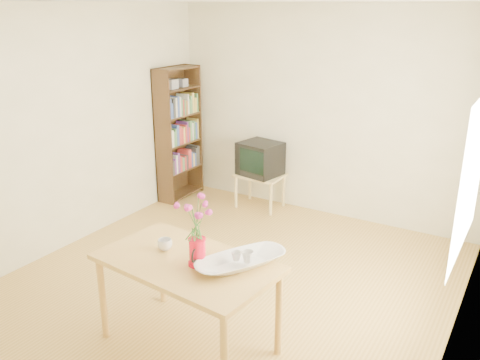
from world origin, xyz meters
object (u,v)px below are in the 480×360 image
Objects in this scene: bowl at (241,239)px; television at (261,158)px; table at (187,270)px; mug at (165,245)px; pitcher at (198,253)px.

bowl reaches higher than television.
television reaches higher than table.
television is at bearing -106.32° from mug.
table is 3.13× the size of bowl.
bowl is 0.81× the size of television.
pitcher is at bearing -151.98° from bowl.
television reaches higher than mug.
pitcher is (0.11, -0.01, 0.18)m from table.
mug is at bearing -172.23° from bowl.
table is at bearing 137.49° from mug.
table is 0.51m from bowl.
table is 0.29m from mug.
bowl reaches higher than mug.
television is at bearing 92.07° from pitcher.
table is at bearing -160.09° from bowl.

